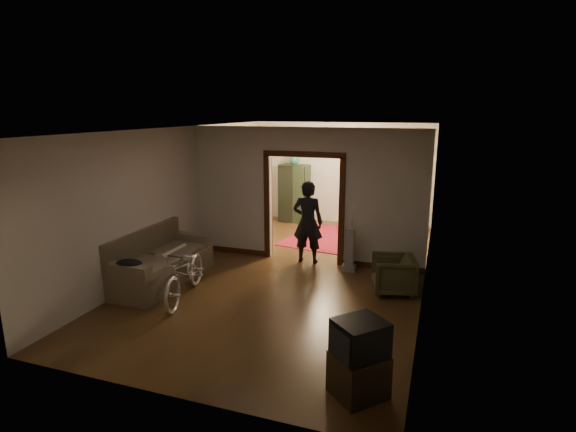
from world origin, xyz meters
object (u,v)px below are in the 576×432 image
at_px(armchair, 393,274).
at_px(desk, 381,219).
at_px(person, 308,222).
at_px(locker, 294,193).
at_px(sofa, 160,257).
at_px(bicycle, 185,272).

xyz_separation_m(armchair, desk, (-0.75, 3.97, 0.02)).
bearing_deg(person, locker, -69.59).
height_order(sofa, bicycle, sofa).
xyz_separation_m(armchair, locker, (-3.25, 4.30, 0.49)).
bearing_deg(person, sofa, 39.55).
relative_size(sofa, armchair, 2.98).
xyz_separation_m(sofa, bicycle, (0.81, -0.45, -0.03)).
bearing_deg(armchair, bicycle, -81.05).
distance_m(bicycle, locker, 5.71).
height_order(bicycle, armchair, bicycle).
height_order(sofa, armchair, sofa).
bearing_deg(desk, armchair, -89.59).
distance_m(armchair, desk, 4.04).
height_order(armchair, locker, locker).
height_order(sofa, locker, locker).
xyz_separation_m(bicycle, locker, (0.06, 5.70, 0.35)).
height_order(locker, desk, locker).
relative_size(bicycle, person, 1.02).
relative_size(sofa, desk, 2.28).
height_order(bicycle, desk, bicycle).
xyz_separation_m(sofa, armchair, (4.12, 0.95, -0.17)).
bearing_deg(bicycle, desk, 52.19).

